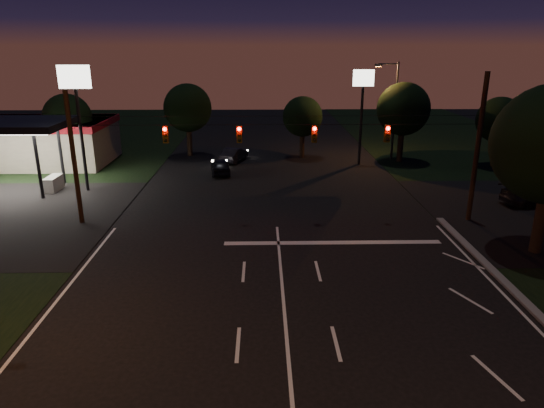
{
  "coord_description": "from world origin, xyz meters",
  "views": [
    {
      "loc": [
        -0.87,
        -13.23,
        10.4
      ],
      "look_at": [
        -0.4,
        9.31,
        3.0
      ],
      "focal_mm": 32.0,
      "sensor_mm": 36.0,
      "label": 1
    }
  ],
  "objects_px": {
    "car_oncoming_b": "(234,155)",
    "utility_pole_right": "(468,220)",
    "car_cross": "(539,194)",
    "car_oncoming_a": "(220,166)"
  },
  "relations": [
    {
      "from": "utility_pole_right",
      "to": "car_oncoming_a",
      "type": "height_order",
      "value": "utility_pole_right"
    },
    {
      "from": "car_oncoming_b",
      "to": "car_cross",
      "type": "distance_m",
      "value": 25.33
    },
    {
      "from": "car_oncoming_b",
      "to": "utility_pole_right",
      "type": "bearing_deg",
      "value": 152.11
    },
    {
      "from": "utility_pole_right",
      "to": "car_cross",
      "type": "distance_m",
      "value": 6.68
    },
    {
      "from": "car_oncoming_b",
      "to": "car_oncoming_a",
      "type": "bearing_deg",
      "value": 97.36
    },
    {
      "from": "utility_pole_right",
      "to": "car_oncoming_b",
      "type": "height_order",
      "value": "utility_pole_right"
    },
    {
      "from": "car_oncoming_a",
      "to": "car_cross",
      "type": "height_order",
      "value": "car_cross"
    },
    {
      "from": "utility_pole_right",
      "to": "car_oncoming_a",
      "type": "bearing_deg",
      "value": 144.42
    },
    {
      "from": "car_oncoming_b",
      "to": "car_cross",
      "type": "bearing_deg",
      "value": 166.55
    },
    {
      "from": "utility_pole_right",
      "to": "car_cross",
      "type": "xyz_separation_m",
      "value": [
        5.98,
        2.88,
        0.75
      ]
    }
  ]
}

